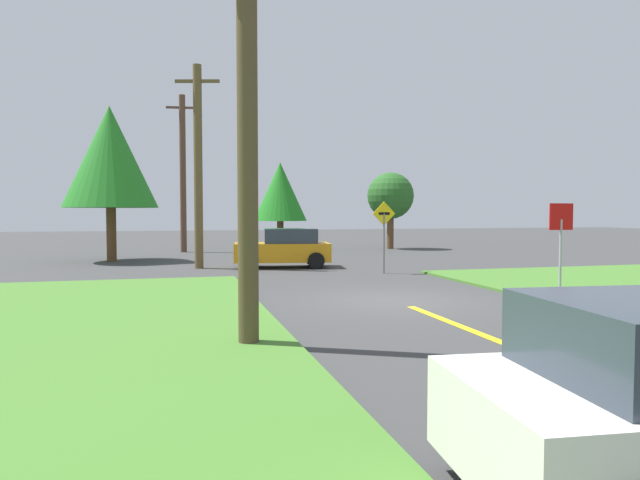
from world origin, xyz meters
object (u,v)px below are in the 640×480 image
object	(u,v)px
stop_sign	(561,233)
oak_tree_right	(110,157)
utility_pole_mid	(198,165)
pine_tree_center	(280,192)
utility_pole_near	(247,124)
direction_sign	(384,229)
oak_tree_left	(391,196)
car_approaching_junction	(284,248)
utility_pole_far	(183,173)

from	to	relation	value
stop_sign	oak_tree_right	distance (m)	20.09
utility_pole_mid	oak_tree_right	distance (m)	5.90
pine_tree_center	utility_pole_mid	bearing A→B (deg)	-116.09
utility_pole_near	direction_sign	distance (m)	12.21
stop_sign	utility_pole_near	size ratio (longest dim) A/B	0.34
pine_tree_center	oak_tree_right	xyz separation A→B (m)	(-9.34, -6.85, 1.28)
utility_pole_mid	oak_tree_left	distance (m)	15.59
stop_sign	direction_sign	size ratio (longest dim) A/B	0.93
utility_pole_near	utility_pole_mid	bearing A→B (deg)	90.80
stop_sign	utility_pole_mid	distance (m)	14.20
direction_sign	utility_pole_near	bearing A→B (deg)	-122.29
utility_pole_mid	direction_sign	bearing A→B (deg)	-29.46
car_approaching_junction	oak_tree_right	size ratio (longest dim) A/B	0.57
utility_pole_mid	utility_pole_near	bearing A→B (deg)	-89.20
oak_tree_right	oak_tree_left	bearing A→B (deg)	17.71
stop_sign	direction_sign	xyz separation A→B (m)	(-2.07, 7.22, -0.08)
direction_sign	oak_tree_left	world-z (taller)	oak_tree_left
car_approaching_junction	pine_tree_center	world-z (taller)	pine_tree_center
stop_sign	car_approaching_junction	world-z (taller)	stop_sign
direction_sign	oak_tree_left	size ratio (longest dim) A/B	0.56
stop_sign	direction_sign	world-z (taller)	direction_sign
utility_pole_mid	oak_tree_left	xyz separation A→B (m)	(12.26, 9.58, -0.90)
utility_pole_mid	oak_tree_right	size ratio (longest dim) A/B	1.14
oak_tree_left	oak_tree_right	distance (m)	16.95
stop_sign	utility_pole_far	distance (m)	22.95
utility_pole_far	direction_sign	bearing A→B (deg)	-62.72
stop_sign	pine_tree_center	world-z (taller)	pine_tree_center
utility_pole_mid	stop_sign	bearing A→B (deg)	-51.57
direction_sign	oak_tree_left	distance (m)	14.56
stop_sign	pine_tree_center	xyz separation A→B (m)	(-3.16, 22.26, 1.83)
utility_pole_far	oak_tree_right	distance (m)	6.44
oak_tree_right	pine_tree_center	bearing A→B (deg)	36.23
stop_sign	car_approaching_junction	size ratio (longest dim) A/B	0.61
stop_sign	oak_tree_right	world-z (taller)	oak_tree_right
utility_pole_mid	oak_tree_right	bearing A→B (deg)	130.60
car_approaching_junction	oak_tree_right	bearing A→B (deg)	-26.17
utility_pole_near	oak_tree_right	distance (m)	18.83
utility_pole_far	direction_sign	xyz separation A→B (m)	(7.04, -13.65, -2.91)
direction_sign	pine_tree_center	xyz separation A→B (m)	(-1.09, 15.04, 1.91)
car_approaching_junction	direction_sign	distance (m)	4.60
utility_pole_near	pine_tree_center	distance (m)	25.77
pine_tree_center	utility_pole_near	bearing A→B (deg)	-101.95
utility_pole_near	direction_sign	world-z (taller)	utility_pole_near
oak_tree_left	oak_tree_right	size ratio (longest dim) A/B	0.66
stop_sign	oak_tree_left	distance (m)	20.91
utility_pole_mid	utility_pole_far	world-z (taller)	utility_pole_far
stop_sign	pine_tree_center	size ratio (longest dim) A/B	0.46
car_approaching_junction	utility_pole_far	distance (m)	11.77
utility_pole_near	utility_pole_far	world-z (taller)	utility_pole_far
oak_tree_left	oak_tree_right	bearing A→B (deg)	-162.29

